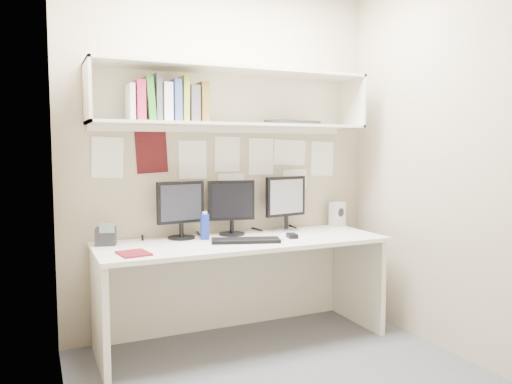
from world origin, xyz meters
name	(u,v)px	position (x,y,z in m)	size (l,w,h in m)	color
floor	(285,380)	(0.00, 0.00, 0.00)	(2.40, 2.00, 0.01)	#4B4C50
wall_back	(225,157)	(0.00, 1.00, 1.30)	(2.40, 0.02, 2.60)	tan
wall_front	(407,165)	(0.00, -1.00, 1.30)	(2.40, 0.02, 2.60)	tan
wall_left	(60,162)	(-1.20, 0.00, 1.30)	(0.02, 2.00, 2.60)	tan
wall_right	(446,158)	(1.20, 0.00, 1.30)	(0.02, 2.00, 2.60)	tan
desk	(243,291)	(0.00, 0.65, 0.37)	(2.00, 0.70, 0.73)	silver
overhead_hutch	(231,98)	(0.00, 0.86, 1.72)	(2.00, 0.38, 0.40)	silver
pinned_papers	(225,164)	(0.00, 0.99, 1.25)	(1.92, 0.01, 0.48)	white
monitor_left	(181,207)	(-0.38, 0.87, 0.95)	(0.35, 0.19, 0.40)	black
monitor_center	(231,205)	(0.00, 0.87, 0.95)	(0.34, 0.19, 0.40)	black
monitor_right	(286,201)	(0.45, 0.87, 0.96)	(0.36, 0.20, 0.42)	#A5A5AA
keyboard	(246,240)	(-0.02, 0.56, 0.74)	(0.46, 0.16, 0.02)	black
mouse	(292,236)	(0.34, 0.56, 0.75)	(0.06, 0.10, 0.03)	black
speaker	(337,214)	(0.94, 0.89, 0.83)	(0.12, 0.13, 0.20)	#B7B6B2
blue_bottle	(205,226)	(-0.24, 0.76, 0.82)	(0.06, 0.06, 0.19)	navy
maroon_notebook	(134,253)	(-0.78, 0.47, 0.74)	(0.17, 0.21, 0.01)	maroon
desk_phone	(106,236)	(-0.90, 0.83, 0.79)	(0.15, 0.14, 0.15)	black
book_stack	(168,101)	(-0.48, 0.78, 1.68)	(0.52, 0.19, 0.31)	silver
hutch_tray	(293,123)	(0.47, 0.80, 1.56)	(0.44, 0.17, 0.03)	black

